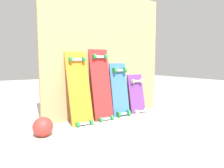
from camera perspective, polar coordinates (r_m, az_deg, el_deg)
ground_plane at (r=2.42m, az=-0.88°, el=-9.13°), size 12.00×12.00×0.00m
plywood_wall_panel at (r=2.40m, az=-1.77°, el=8.15°), size 1.54×0.04×1.45m
skateboard_orange at (r=2.12m, az=-9.23°, el=-2.04°), size 0.24×0.27×0.83m
skateboard_red at (r=2.25m, az=-2.99°, el=-1.04°), size 0.23×0.23×0.86m
skateboard_blue at (r=2.42m, az=2.31°, el=-2.29°), size 0.23×0.19×0.69m
skateboard_purple at (r=2.59m, az=7.15°, el=-3.49°), size 0.22×0.17×0.56m
rubber_ball at (r=1.87m, az=-19.09°, el=-11.45°), size 0.17×0.17×0.17m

